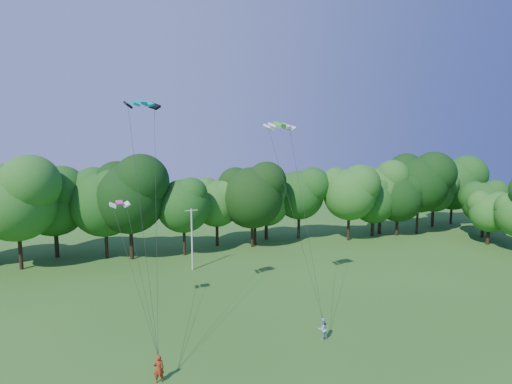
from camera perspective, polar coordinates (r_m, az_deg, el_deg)
name	(u,v)px	position (r m, az deg, el deg)	size (l,w,h in m)	color
utility_pole	(192,238)	(46.29, -9.14, -6.57)	(1.42, 0.27, 7.13)	beige
kite_flyer_left	(159,369)	(27.32, -13.73, -23.30)	(0.64, 0.42, 1.76)	#A12D14
kite_flyer_right	(323,329)	(31.79, 9.50, -18.69)	(0.80, 0.62, 1.65)	#A0BADF
kite_teal	(141,101)	(31.33, -16.08, 12.33)	(2.75, 1.89, 0.47)	#059A9B
kite_green	(280,124)	(34.39, 3.38, 9.70)	(2.96, 1.89, 0.49)	green
kite_pink	(119,202)	(33.33, -18.93, -1.42)	(1.64, 0.99, 0.28)	#D53B83
tree_back_center	(252,187)	(54.85, -0.56, 0.74)	(9.32, 9.32, 13.56)	black
tree_back_east	(381,185)	(65.75, 17.44, 0.91)	(8.60, 8.60, 12.51)	black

